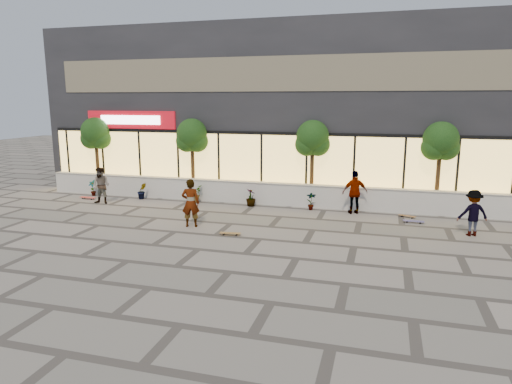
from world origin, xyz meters
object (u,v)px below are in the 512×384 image
(skateboard_center, at_px, (230,233))
(tree_midwest, at_px, (192,137))
(skater_right_far, at_px, (473,213))
(skater_center, at_px, (191,203))
(tree_east, at_px, (440,143))
(skater_right_near, at_px, (355,192))
(tree_mideast, at_px, (313,140))
(tree_west, at_px, (96,135))
(skateboard_right_far, at_px, (414,221))
(skateboard_right_near, at_px, (407,216))
(skateboard_left, at_px, (88,197))
(skater_left, at_px, (101,186))

(skateboard_center, bearing_deg, tree_midwest, 116.70)
(skater_right_far, xyz_separation_m, skateboard_center, (-8.38, -2.33, -0.76))
(skater_center, relative_size, skateboard_center, 2.42)
(tree_east, relative_size, skater_right_near, 2.10)
(tree_mideast, relative_size, tree_east, 1.00)
(tree_west, xyz_separation_m, tree_midwest, (5.50, 0.00, 0.00))
(skater_center, bearing_deg, tree_west, -50.31)
(tree_east, relative_size, skater_center, 2.10)
(skateboard_center, bearing_deg, skater_right_far, 8.15)
(tree_east, distance_m, skateboard_right_far, 3.87)
(tree_west, relative_size, skater_right_far, 2.34)
(skater_right_far, bearing_deg, tree_east, -91.86)
(skater_right_far, bearing_deg, tree_mideast, -44.94)
(skater_center, xyz_separation_m, skater_right_near, (5.93, 3.81, -0.00))
(tree_east, bearing_deg, skater_right_far, -76.13)
(tree_west, relative_size, tree_midwest, 1.00)
(tree_east, xyz_separation_m, skateboard_right_near, (-1.23, -1.50, -2.91))
(tree_west, height_order, skater_center, tree_west)
(tree_west, height_order, skateboard_center, tree_west)
(tree_midwest, distance_m, tree_mideast, 6.00)
(tree_west, relative_size, skater_center, 2.10)
(skater_right_far, bearing_deg, skateboard_right_near, -60.15)
(skater_right_near, bearing_deg, tree_east, -178.67)
(tree_midwest, distance_m, skater_center, 6.01)
(skateboard_right_near, bearing_deg, skater_right_far, -20.96)
(skateboard_left, relative_size, skateboard_right_near, 1.18)
(skater_center, xyz_separation_m, skateboard_right_near, (8.11, 3.71, -0.86))
(skateboard_right_near, relative_size, skateboard_right_far, 0.89)
(skater_right_far, bearing_deg, skateboard_right_far, -48.33)
(tree_west, bearing_deg, skateboard_right_far, -8.37)
(tree_midwest, relative_size, tree_east, 1.00)
(tree_mideast, distance_m, skateboard_left, 11.33)
(tree_mideast, height_order, skateboard_right_far, tree_mideast)
(skater_left, height_order, skateboard_right_near, skater_left)
(tree_mideast, height_order, skateboard_left, tree_mideast)
(skater_right_far, bearing_deg, skater_center, -6.57)
(tree_mideast, relative_size, skater_right_far, 2.34)
(skater_right_near, height_order, skateboard_right_near, skater_right_near)
(skater_right_far, xyz_separation_m, skateboard_right_far, (-1.90, 1.22, -0.76))
(tree_west, xyz_separation_m, skateboard_right_far, (15.98, -2.35, -2.90))
(skater_center, distance_m, skateboard_right_far, 8.83)
(tree_west, xyz_separation_m, tree_mideast, (11.50, 0.00, 0.00))
(skater_left, relative_size, skateboard_center, 2.22)
(skateboard_right_far, bearing_deg, tree_east, 68.32)
(tree_mideast, relative_size, skateboard_center, 5.08)
(skater_right_near, bearing_deg, skateboard_center, 26.73)
(tree_mideast, distance_m, skater_right_far, 7.62)
(tree_midwest, xyz_separation_m, skateboard_right_near, (10.27, -1.50, -2.91))
(tree_midwest, distance_m, skater_right_far, 13.06)
(tree_mideast, height_order, skateboard_right_near, tree_mideast)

